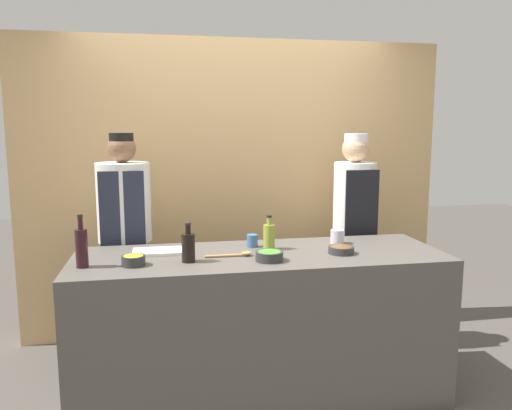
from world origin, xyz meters
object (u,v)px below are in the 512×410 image
Objects in this scene: bottle_soy at (188,247)px; wooden_spoon at (237,254)px; cutting_board at (162,251)px; chef_left at (126,243)px; chef_right at (353,232)px; sauce_bowl_brown at (341,249)px; cup_steel at (337,237)px; sauce_bowl_yellow at (133,260)px; bottle_wine at (82,247)px; sauce_bowl_green at (269,256)px; cup_blue at (252,241)px; bottle_oil at (269,236)px.

bottle_soy is 0.80× the size of wooden_spoon.
chef_left reaches higher than cutting_board.
sauce_bowl_brown is at bearing -116.99° from chef_right.
cup_steel is 0.55m from chef_right.
sauce_bowl_yellow reaches higher than wooden_spoon.
sauce_bowl_brown is 1.52m from bottle_wine.
sauce_bowl_green is 1.18m from chef_left.
sauce_bowl_green is at bearing -37.63° from wooden_spoon.
bottle_wine is (-0.28, 0.02, 0.08)m from sauce_bowl_yellow.
cup_steel is 1.48m from chef_left.
bottle_soy is 1.50m from chef_right.
sauce_bowl_yellow is 0.84× the size of sauce_bowl_brown.
bottle_soy is 0.52m from cup_blue.
sauce_bowl_brown is at bearing -27.97° from chef_left.
chef_right is (0.83, 0.80, -0.05)m from sauce_bowl_green.
bottle_wine reaches higher than sauce_bowl_yellow.
sauce_bowl_yellow is 0.86m from bottle_oil.
sauce_bowl_green reaches higher than wooden_spoon.
sauce_bowl_brown is 1.52m from chef_left.
sauce_bowl_green is 1.72× the size of cup_steel.
sauce_bowl_yellow is 0.60× the size of bottle_oil.
cup_steel is at bearing 16.56° from wooden_spoon.
bottle_oil is 0.74× the size of bottle_wine.
chef_right is at bearing 63.01° from sauce_bowl_brown.
bottle_oil is 0.13× the size of chef_right.
bottle_oil is at bearing -29.64° from chef_left.
cutting_board is at bearing 154.13° from sauce_bowl_green.
bottle_oil is (0.06, 0.27, 0.06)m from sauce_bowl_green.
sauce_bowl_yellow is at bearing 176.90° from sauce_bowl_green.
wooden_spoon is 1.21m from chef_right.
cup_steel reaches higher than cup_blue.
chef_left is at bearing 97.37° from sauce_bowl_yellow.
bottle_oil is at bearing 31.45° from wooden_spoon.
cutting_board is 1.54× the size of bottle_soy.
cutting_board is 0.68m from bottle_oil.
sauce_bowl_brown is (0.47, 0.09, -0.01)m from sauce_bowl_green.
bottle_wine is at bearing -179.41° from bottle_soy.
chef_right reaches higher than sauce_bowl_brown.
sauce_bowl_brown reaches higher than wooden_spoon.
sauce_bowl_brown is 0.58m from cup_blue.
chef_right is at bearing 26.94° from cup_blue.
sauce_bowl_brown is 0.45× the size of cutting_board.
bottle_soy reaches higher than sauce_bowl_brown.
bottle_oil is 1.07m from chef_left.
bottle_soy is at bearing -57.18° from cutting_board.
wooden_spoon is (-0.17, 0.13, -0.02)m from sauce_bowl_green.
cup_steel is 0.74m from wooden_spoon.
cutting_board is at bearing -160.97° from chef_right.
wooden_spoon is 0.17× the size of chef_left.
sauce_bowl_green is 0.36m from cup_blue.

